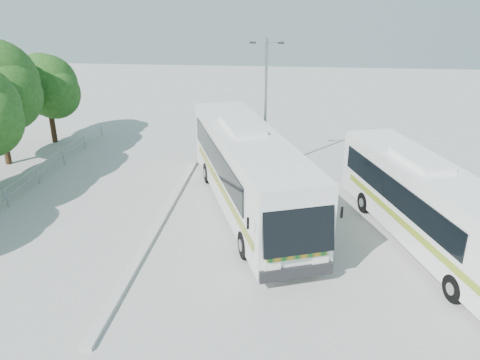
# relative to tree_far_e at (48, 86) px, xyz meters

# --- Properties ---
(ground) EXTENTS (100.00, 100.00, 0.00)m
(ground) POSITION_rel_tree_far_e_xyz_m (12.63, -13.30, -3.89)
(ground) COLOR #9C9C97
(ground) RESTS_ON ground
(kerb_divider) EXTENTS (0.40, 16.00, 0.15)m
(kerb_divider) POSITION_rel_tree_far_e_xyz_m (10.33, -11.30, -3.81)
(kerb_divider) COLOR #B2B2AD
(kerb_divider) RESTS_ON ground
(railing) EXTENTS (0.06, 22.00, 1.00)m
(railing) POSITION_rel_tree_far_e_xyz_m (2.63, -9.30, -3.15)
(railing) COLOR gray
(railing) RESTS_ON ground
(tree_far_e) EXTENTS (4.54, 4.28, 5.92)m
(tree_far_e) POSITION_rel_tree_far_e_xyz_m (0.00, 0.00, 0.00)
(tree_far_e) COLOR #382314
(tree_far_e) RESTS_ON ground
(coach_main) EXTENTS (7.07, 13.53, 3.73)m
(coach_main) POSITION_rel_tree_far_e_xyz_m (14.13, -9.26, -1.84)
(coach_main) COLOR silver
(coach_main) RESTS_ON ground
(coach_adjacent) EXTENTS (5.59, 11.87, 3.25)m
(coach_adjacent) POSITION_rel_tree_far_e_xyz_m (21.58, -11.83, -2.11)
(coach_adjacent) COLOR white
(coach_adjacent) RESTS_ON ground
(lamppost) EXTENTS (1.80, 0.17, 7.39)m
(lamppost) POSITION_rel_tree_far_e_xyz_m (14.63, -4.01, 0.19)
(lamppost) COLOR gray
(lamppost) RESTS_ON ground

